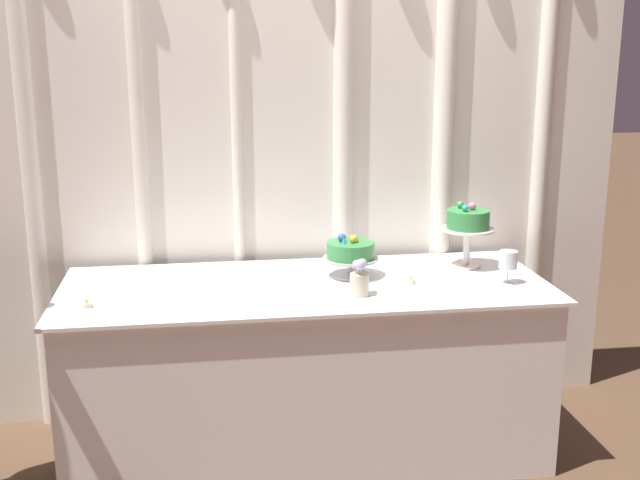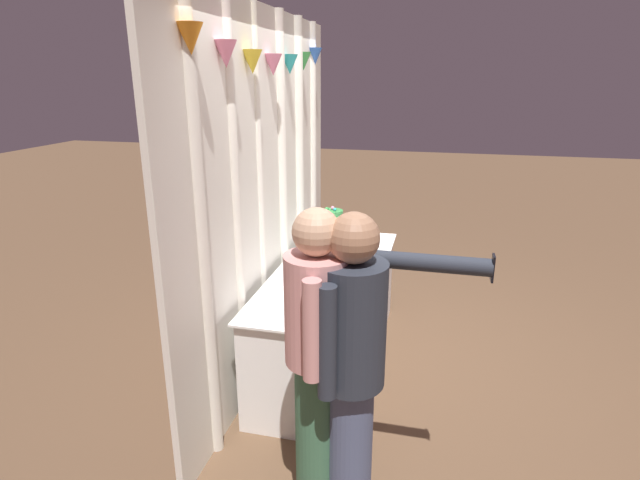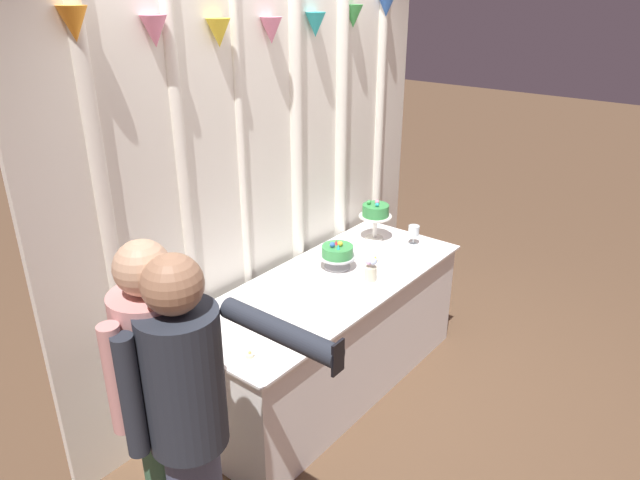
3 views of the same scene
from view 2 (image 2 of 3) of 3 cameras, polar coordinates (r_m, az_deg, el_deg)
ground_plane at (r=4.22m, az=2.51°, el=-13.31°), size 24.00×24.00×0.00m
draped_curtain at (r=3.87m, az=-5.51°, el=5.54°), size 3.18×0.15×2.65m
cake_table at (r=4.05m, az=1.18°, el=-8.44°), size 2.06×0.81×0.78m
cake_display_nearleft at (r=4.07m, az=0.70°, el=-0.79°), size 0.25×0.25×0.19m
cake_display_nearright at (r=4.57m, az=1.38°, el=2.61°), size 0.24×0.24×0.30m
wine_glass at (r=4.63m, az=4.93°, el=1.47°), size 0.08×0.08×0.14m
flower_vase at (r=4.02m, az=4.46°, el=-1.64°), size 0.08×0.08×0.16m
tealight_far_left at (r=3.07m, az=0.92°, el=-9.26°), size 0.05×0.05×0.03m
tealight_near_left at (r=4.29m, az=3.31°, el=-1.15°), size 0.04×0.04×0.04m
guest_man_dark_suit at (r=2.48m, az=-0.37°, el=-12.88°), size 0.47×0.34×1.65m
guest_girl_blue_dress at (r=2.46m, az=3.72°, el=-13.40°), size 0.46×0.82×1.64m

